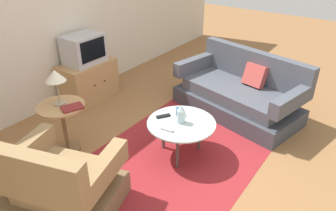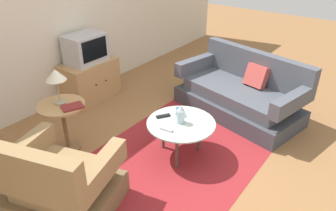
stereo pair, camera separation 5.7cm
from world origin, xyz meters
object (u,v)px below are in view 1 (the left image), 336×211
(book, at_px, (72,107))
(table_lamp, at_px, (55,77))
(vase, at_px, (181,114))
(tv_remote_dark, at_px, (163,116))
(tv_stand, at_px, (89,81))
(tv_remote_silver, at_px, (167,129))
(couch, at_px, (239,94))
(armchair, at_px, (61,186))
(mug, at_px, (179,111))
(television, at_px, (84,49))
(coffee_table, at_px, (181,125))
(side_table, at_px, (63,118))

(book, bearing_deg, table_lamp, 116.83)
(vase, height_order, tv_remote_dark, vase)
(tv_stand, bearing_deg, book, -137.72)
(table_lamp, xyz_separation_m, tv_remote_silver, (0.48, -1.18, -0.50))
(table_lamp, bearing_deg, tv_stand, 35.54)
(couch, relative_size, table_lamp, 4.56)
(couch, distance_m, tv_stand, 2.32)
(vase, relative_size, book, 0.80)
(tv_remote_dark, bearing_deg, armchair, -154.47)
(book, bearing_deg, mug, -25.81)
(television, relative_size, table_lamp, 1.34)
(couch, relative_size, coffee_table, 2.43)
(table_lamp, distance_m, tv_remote_dark, 1.29)
(tv_stand, relative_size, television, 1.49)
(couch, xyz_separation_m, mug, (-1.24, 0.23, 0.21))
(tv_stand, relative_size, table_lamp, 2.01)
(tv_stand, height_order, mug, tv_stand)
(tv_remote_dark, xyz_separation_m, book, (-0.67, 0.78, 0.17))
(side_table, relative_size, vase, 2.78)
(table_lamp, xyz_separation_m, book, (0.02, -0.20, -0.33))
(side_table, relative_size, tv_remote_silver, 4.16)
(coffee_table, distance_m, tv_remote_silver, 0.23)
(armchair, xyz_separation_m, book, (0.69, 0.60, 0.33))
(tv_remote_dark, bearing_deg, table_lamp, 158.27)
(coffee_table, bearing_deg, armchair, 163.28)
(television, xyz_separation_m, tv_remote_silver, (-0.60, -1.96, -0.37))
(coffee_table, bearing_deg, side_table, 121.71)
(vase, xyz_separation_m, book, (-0.69, 1.01, 0.07))
(tv_stand, bearing_deg, vase, -100.68)
(couch, bearing_deg, armchair, 91.45)
(television, bearing_deg, vase, -100.61)
(coffee_table, height_order, tv_stand, tv_stand)
(table_lamp, distance_m, tv_remote_silver, 1.37)
(tv_stand, xyz_separation_m, tv_remote_dark, (-0.39, -1.74, 0.15))
(side_table, distance_m, book, 0.25)
(television, relative_size, book, 2.05)
(vase, bearing_deg, tv_remote_silver, 172.26)
(tv_remote_silver, bearing_deg, table_lamp, -164.32)
(couch, xyz_separation_m, vase, (-1.36, 0.12, 0.27))
(coffee_table, height_order, vase, vase)
(tv_stand, relative_size, book, 3.06)
(tv_remote_silver, height_order, book, book)
(tv_stand, distance_m, tv_remote_dark, 1.79)
(coffee_table, height_order, television, television)
(armchair, relative_size, table_lamp, 2.75)
(armchair, xyz_separation_m, coffee_table, (1.39, -0.42, 0.11))
(couch, height_order, tv_stand, couch)
(armchair, height_order, tv_remote_silver, armchair)
(side_table, distance_m, tv_remote_silver, 1.25)
(vase, bearing_deg, coffee_table, -56.34)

